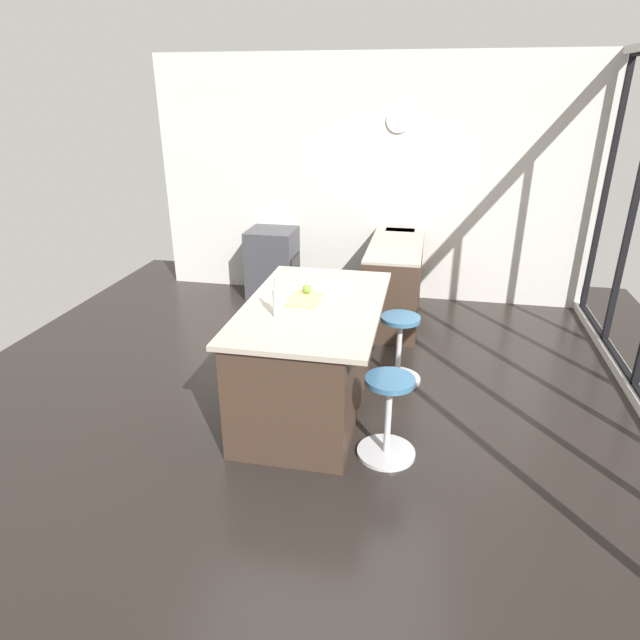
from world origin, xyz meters
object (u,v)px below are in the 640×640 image
stool_by_window (399,351)px  cutting_board (305,299)px  oven_range (273,263)px  kitchen_island (309,355)px  stool_middle (388,419)px  apple_green (307,289)px  water_bottle (277,301)px

stool_by_window → cutting_board: bearing=-55.6°
oven_range → cutting_board: 2.78m
kitchen_island → stool_middle: (0.58, 0.72, -0.17)m
stool_by_window → apple_green: size_ratio=8.72×
oven_range → apple_green: size_ratio=11.90×
stool_middle → apple_green: bearing=-134.2°
cutting_board → water_bottle: size_ratio=1.15×
kitchen_island → water_bottle: bearing=-27.9°
oven_range → cutting_board: size_ratio=2.47×
apple_green → water_bottle: 0.51m
water_bottle → kitchen_island: bearing=152.1°
apple_green → water_bottle: bearing=-13.8°
kitchen_island → stool_by_window: 0.95m
stool_by_window → apple_green: bearing=-62.0°
stool_middle → water_bottle: bearing=-106.3°
stool_by_window → stool_middle: size_ratio=1.00×
cutting_board → water_bottle: (0.38, -0.13, 0.11)m
oven_range → kitchen_island: 2.80m
stool_by_window → apple_green: (0.41, -0.77, 0.70)m
kitchen_island → apple_green: (-0.17, -0.05, 0.53)m
stool_middle → water_bottle: (-0.26, -0.89, 0.77)m
oven_range → apple_green: (2.42, 1.01, 0.56)m
oven_range → apple_green: 2.68m
stool_middle → oven_range: bearing=-150.7°
cutting_board → kitchen_island: bearing=36.2°
kitchen_island → cutting_board: bearing=-143.8°
oven_range → water_bottle: water_bottle is taller
stool_by_window → apple_green: apple_green is taller
oven_range → water_bottle: size_ratio=2.85×
stool_middle → apple_green: size_ratio=8.72×
stool_by_window → water_bottle: water_bottle is taller
stool_by_window → stool_middle: 1.16m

